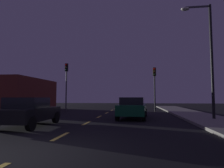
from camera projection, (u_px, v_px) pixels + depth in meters
ground_plane at (89, 122)px, 11.65m from camera, size 80.00×80.00×0.00m
sidewalk_curb_right at (219, 123)px, 10.69m from camera, size 3.00×40.00×0.15m
lane_stripe_second at (61, 136)px, 7.30m from camera, size 0.16×1.60×0.01m
lane_stripe_third at (86, 123)px, 11.06m from camera, size 0.16×1.60×0.01m
lane_stripe_fourth at (99, 117)px, 14.82m from camera, size 0.16×1.60×0.01m
lane_stripe_fifth at (107, 113)px, 18.57m from camera, size 0.16×1.60×0.01m
lane_stripe_sixth at (112, 110)px, 22.33m from camera, size 0.16×1.60×0.01m
lane_stripe_seventh at (115, 108)px, 26.09m from camera, size 0.16×1.60×0.01m
traffic_signal_left at (66, 78)px, 21.63m from camera, size 0.32×0.38×5.38m
traffic_signal_right at (155, 80)px, 20.34m from camera, size 0.32×0.38×4.71m
car_stopped_ahead at (133, 108)px, 13.72m from camera, size 2.19×4.47×1.50m
car_adjacent_lane at (29, 112)px, 9.91m from camera, size 2.05×3.89×1.49m
street_lamp_right at (207, 50)px, 12.52m from camera, size 1.95×0.36×7.67m
storefront_left at (21, 95)px, 22.08m from camera, size 4.78×8.63×3.65m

